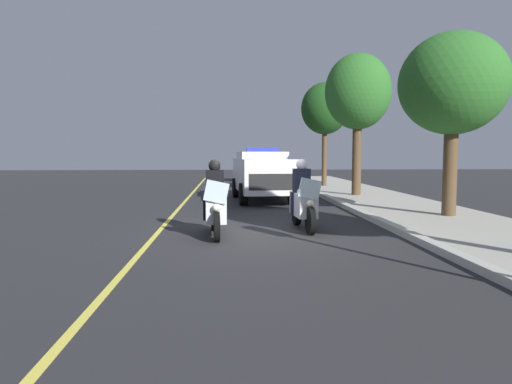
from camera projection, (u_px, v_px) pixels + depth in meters
The scene contains 10 objects.
ground_plane at pixel (258, 233), 11.02m from camera, with size 80.00×80.00×0.00m, color #28282B.
curb_strip at pixel (395, 228), 11.21m from camera, with size 48.00×0.24×0.15m, color #B7B5AD.
sidewalk_strip at pixel (472, 228), 11.32m from camera, with size 48.00×3.60×0.10m, color #A8A399.
lane_stripe_center at pixel (157, 233), 10.88m from camera, with size 48.00×0.12×0.01m, color #E0D14C.
police_motorcycle_lead_left at pixel (215, 205), 10.56m from camera, with size 2.14×0.61×1.72m.
police_motorcycle_lead_right at pixel (303, 201), 11.40m from camera, with size 2.14×0.61×1.72m.
police_suv at pixel (262, 173), 18.24m from camera, with size 5.01×2.33×2.05m.
tree_mid_block at pixel (453, 85), 12.97m from camera, with size 2.96×2.96×5.09m.
tree_far_back at pixel (358, 93), 19.38m from camera, with size 2.72×2.72×5.85m.
tree_behind_suv at pixel (325, 109), 24.84m from camera, with size 2.52×2.52×5.47m.
Camera 1 is at (10.87, -0.69, 1.88)m, focal length 32.93 mm.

